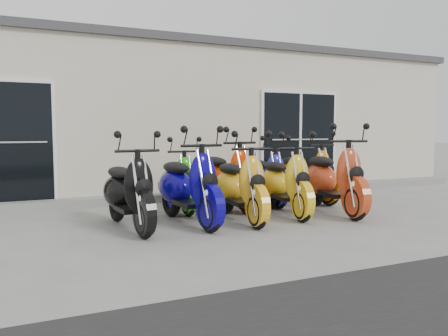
{
  "coord_description": "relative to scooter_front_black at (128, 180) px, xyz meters",
  "views": [
    {
      "loc": [
        -3.08,
        -6.38,
        1.41
      ],
      "look_at": [
        0.0,
        0.6,
        0.75
      ],
      "focal_mm": 35.0,
      "sensor_mm": 36.0,
      "label": 1
    }
  ],
  "objects": [
    {
      "name": "scooter_back_blue",
      "position": [
        2.88,
        1.12,
        -0.04
      ],
      "size": [
        0.9,
        1.86,
        1.32
      ],
      "primitive_type": null,
      "rotation": [
        0.0,
        0.0,
        -0.14
      ],
      "color": "#1C1B9E",
      "rests_on": "ground"
    },
    {
      "name": "scooter_back_green",
      "position": [
        1.1,
        1.12,
        -0.05
      ],
      "size": [
        0.7,
        1.79,
        1.31
      ],
      "primitive_type": null,
      "rotation": [
        0.0,
        0.0,
        -0.03
      ],
      "color": "#14AF07",
      "rests_on": "ground"
    },
    {
      "name": "scooter_back_yellow",
      "position": [
        3.74,
        1.06,
        -0.01
      ],
      "size": [
        0.89,
        1.96,
        1.4
      ],
      "primitive_type": null,
      "rotation": [
        0.0,
        0.0,
        0.11
      ],
      "color": "#D57502",
      "rests_on": "ground"
    },
    {
      "name": "door_left",
      "position": [
        -1.35,
        2.38,
        0.55
      ],
      "size": [
        1.07,
        0.08,
        2.22
      ],
      "primitive_type": "cube",
      "color": "black",
      "rests_on": "front_step"
    },
    {
      "name": "scooter_back_red",
      "position": [
        1.98,
        1.01,
        0.04
      ],
      "size": [
        0.95,
        2.08,
        1.48
      ],
      "primitive_type": null,
      "rotation": [
        0.0,
        0.0,
        0.11
      ],
      "color": "#C82C00",
      "rests_on": "ground"
    },
    {
      "name": "scooter_front_black",
      "position": [
        0.0,
        0.0,
        0.0
      ],
      "size": [
        0.9,
        1.97,
        1.41
      ],
      "primitive_type": null,
      "rotation": [
        0.0,
        0.0,
        0.11
      ],
      "color": "black",
      "rests_on": "ground"
    },
    {
      "name": "scooter_front_orange_b",
      "position": [
        2.61,
        0.03,
        -0.01
      ],
      "size": [
        0.91,
        1.96,
        1.4
      ],
      "primitive_type": null,
      "rotation": [
        0.0,
        0.0,
        -0.12
      ],
      "color": "yellow",
      "rests_on": "ground"
    },
    {
      "name": "roof_cap",
      "position": [
        1.85,
        5.41,
        2.57
      ],
      "size": [
        14.2,
        6.2,
        0.16
      ],
      "primitive_type": "cube",
      "color": "#3F3F42",
      "rests_on": "building"
    },
    {
      "name": "door_right",
      "position": [
        4.45,
        2.38,
        0.55
      ],
      "size": [
        2.02,
        0.08,
        2.22
      ],
      "primitive_type": "cube",
      "color": "black",
      "rests_on": "front_step"
    },
    {
      "name": "front_step",
      "position": [
        1.85,
        2.23,
        -0.63
      ],
      "size": [
        14.0,
        0.4,
        0.15
      ],
      "primitive_type": "cube",
      "color": "gray",
      "rests_on": "ground"
    },
    {
      "name": "ground",
      "position": [
        1.85,
        0.21,
        -0.71
      ],
      "size": [
        80.0,
        80.0,
        0.0
      ],
      "primitive_type": "plane",
      "color": "gray",
      "rests_on": "ground"
    },
    {
      "name": "building",
      "position": [
        1.85,
        5.41,
        0.89
      ],
      "size": [
        14.0,
        6.0,
        3.2
      ],
      "primitive_type": "cube",
      "color": "beige",
      "rests_on": "ground"
    },
    {
      "name": "scooter_front_blue",
      "position": [
        0.9,
        0.0,
        0.04
      ],
      "size": [
        0.96,
        2.08,
        1.48
      ],
      "primitive_type": null,
      "rotation": [
        0.0,
        0.0,
        0.12
      ],
      "color": "#0A0277",
      "rests_on": "ground"
    },
    {
      "name": "scooter_front_orange_a",
      "position": [
        1.71,
        -0.1,
        0.0
      ],
      "size": [
        0.8,
        1.95,
        1.41
      ],
      "primitive_type": null,
      "rotation": [
        0.0,
        0.0,
        -0.06
      ],
      "color": "gold",
      "rests_on": "ground"
    },
    {
      "name": "scooter_front_red",
      "position": [
        3.46,
        -0.15,
        0.06
      ],
      "size": [
        1.06,
        2.16,
        1.53
      ],
      "primitive_type": null,
      "rotation": [
        0.0,
        0.0,
        -0.15
      ],
      "color": "#BA3B19",
      "rests_on": "ground"
    }
  ]
}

